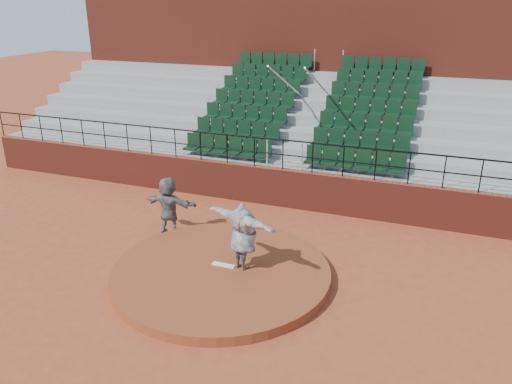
# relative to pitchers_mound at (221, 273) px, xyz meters

# --- Properties ---
(ground) EXTENTS (90.00, 90.00, 0.00)m
(ground) POSITION_rel_pitchers_mound_xyz_m (0.00, 0.00, -0.12)
(ground) COLOR #9B4223
(ground) RESTS_ON ground
(pitchers_mound) EXTENTS (5.50, 5.50, 0.25)m
(pitchers_mound) POSITION_rel_pitchers_mound_xyz_m (0.00, 0.00, 0.00)
(pitchers_mound) COLOR brown
(pitchers_mound) RESTS_ON ground
(pitching_rubber) EXTENTS (0.60, 0.15, 0.03)m
(pitching_rubber) POSITION_rel_pitchers_mound_xyz_m (0.00, 0.15, 0.14)
(pitching_rubber) COLOR white
(pitching_rubber) RESTS_ON pitchers_mound
(boundary_wall) EXTENTS (24.00, 0.30, 1.30)m
(boundary_wall) POSITION_rel_pitchers_mound_xyz_m (0.00, 5.00, 0.53)
(boundary_wall) COLOR maroon
(boundary_wall) RESTS_ON ground
(wall_railing) EXTENTS (24.04, 0.05, 1.03)m
(wall_railing) POSITION_rel_pitchers_mound_xyz_m (0.00, 5.00, 1.90)
(wall_railing) COLOR black
(wall_railing) RESTS_ON boundary_wall
(seating_deck) EXTENTS (24.00, 5.97, 4.63)m
(seating_deck) POSITION_rel_pitchers_mound_xyz_m (0.00, 8.65, 1.32)
(seating_deck) COLOR gray
(seating_deck) RESTS_ON ground
(press_box_facade) EXTENTS (24.00, 3.00, 7.10)m
(press_box_facade) POSITION_rel_pitchers_mound_xyz_m (0.00, 12.60, 3.43)
(press_box_facade) COLOR maroon
(press_box_facade) RESTS_ON ground
(pitcher) EXTENTS (2.25, 1.35, 1.78)m
(pitcher) POSITION_rel_pitchers_mound_xyz_m (0.51, 0.24, 1.01)
(pitcher) COLOR black
(pitcher) RESTS_ON pitchers_mound
(fielder) EXTENTS (1.66, 0.54, 1.78)m
(fielder) POSITION_rel_pitchers_mound_xyz_m (-2.47, 1.76, 0.77)
(fielder) COLOR black
(fielder) RESTS_ON ground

